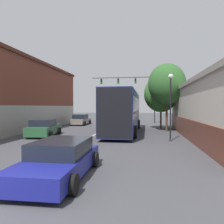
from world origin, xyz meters
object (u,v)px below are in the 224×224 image
traffic_signal_gantry (134,87)px  street_tree_far (167,84)px  hatchback_foreground (60,159)px  parked_car_left_near (81,120)px  parked_car_left_mid (44,128)px  street_lamp (171,101)px  bus (124,110)px  street_tree_near (161,94)px

traffic_signal_gantry → street_tree_far: 11.44m
hatchback_foreground → parked_car_left_near: 21.72m
hatchback_foreground → parked_car_left_mid: size_ratio=1.06×
street_lamp → street_tree_far: 6.58m
hatchback_foreground → parked_car_left_near: (-5.51, 21.01, 0.06)m
traffic_signal_gantry → street_tree_far: traffic_signal_gantry is taller
traffic_signal_gantry → parked_car_left_near: bearing=-145.6°
parked_car_left_near → street_lamp: (10.24, -12.42, 2.15)m
hatchback_foreground → bus: bearing=-4.9°
bus → street_lamp: size_ratio=2.61×
bus → traffic_signal_gantry: 12.74m
traffic_signal_gantry → street_tree_far: bearing=-70.6°
parked_car_left_near → bus: bearing=-138.6°
parked_car_left_mid → street_lamp: size_ratio=0.93×
parked_car_left_near → street_tree_near: (10.21, -3.72, 3.19)m
street_lamp → hatchback_foreground: bearing=-118.9°
parked_car_left_mid → traffic_signal_gantry: traffic_signal_gantry is taller
street_lamp → street_tree_far: bearing=86.7°
hatchback_foreground → street_lamp: street_lamp is taller
street_tree_near → street_tree_far: bearing=-80.6°
street_tree_near → hatchback_foreground: bearing=-105.2°
hatchback_foreground → street_tree_far: size_ratio=0.69×
parked_car_left_mid → traffic_signal_gantry: size_ratio=0.46×
parked_car_left_near → traffic_signal_gantry: (6.81, 4.65, 4.68)m
hatchback_foreground → street_tree_far: street_tree_far is taller
hatchback_foreground → traffic_signal_gantry: size_ratio=0.49×
street_lamp → parked_car_left_mid: bearing=172.9°
parked_car_left_near → street_tree_far: bearing=-118.7°
parked_car_left_mid → hatchback_foreground: bearing=-158.9°
bus → street_tree_near: bearing=-42.9°
parked_car_left_near → street_tree_far: (10.61, -6.11, 4.00)m
bus → parked_car_left_near: bus is taller
parked_car_left_mid → traffic_signal_gantry: bearing=-30.3°
bus → street_tree_far: bearing=-68.8°
street_tree_far → street_tree_near: bearing=99.4°
bus → street_lamp: bearing=-141.0°
bus → street_tree_near: street_tree_near is taller
bus → hatchback_foreground: (-0.97, -13.34, -1.52)m
parked_car_left_near → street_tree_near: size_ratio=0.70×
parked_car_left_mid → traffic_signal_gantry: (6.65, 15.82, 4.69)m
street_tree_near → bus: bearing=-133.5°
parked_car_left_near → hatchback_foreground: bearing=-164.0°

